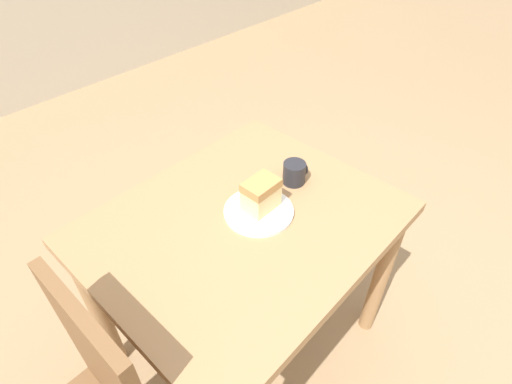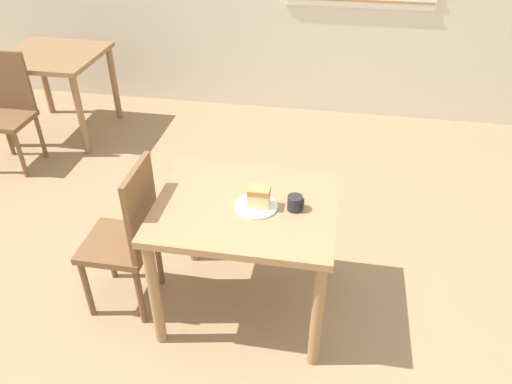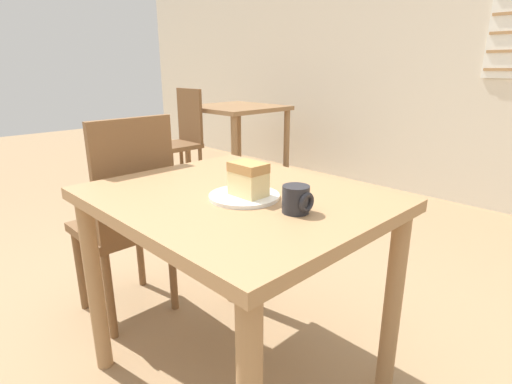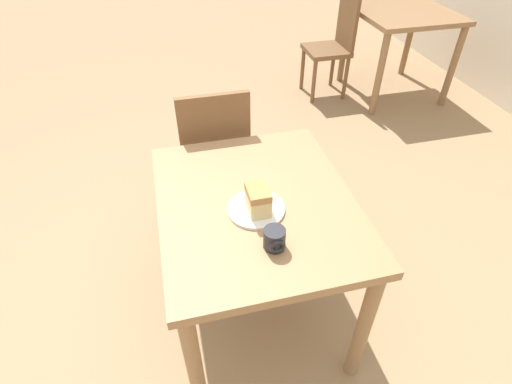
# 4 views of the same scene
# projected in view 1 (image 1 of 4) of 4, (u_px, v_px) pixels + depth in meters

# --- Properties ---
(ground_plane) EXTENTS (14.00, 14.00, 0.00)m
(ground_plane) POSITION_uv_depth(u_px,v_px,m) (315.00, 358.00, 1.67)
(ground_plane) COLOR #997A56
(dining_table_near) EXTENTS (0.94, 0.77, 0.74)m
(dining_table_near) POSITION_uv_depth(u_px,v_px,m) (244.00, 244.00, 1.33)
(dining_table_near) COLOR #9E754C
(dining_table_near) RESTS_ON ground_plane
(plate) EXTENTS (0.22, 0.22, 0.01)m
(plate) POSITION_uv_depth(u_px,v_px,m) (259.00, 211.00, 1.27)
(plate) COLOR white
(plate) RESTS_ON dining_table_near
(cake_slice) EXTENTS (0.11, 0.08, 0.10)m
(cake_slice) POSITION_uv_depth(u_px,v_px,m) (261.00, 195.00, 1.24)
(cake_slice) COLOR #E5CC89
(cake_slice) RESTS_ON plate
(coffee_mug) EXTENTS (0.08, 0.08, 0.08)m
(coffee_mug) POSITION_uv_depth(u_px,v_px,m) (295.00, 172.00, 1.37)
(coffee_mug) COLOR #232328
(coffee_mug) RESTS_ON dining_table_near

